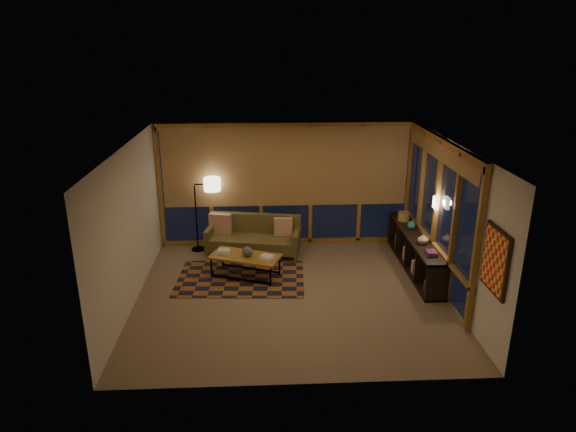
{
  "coord_description": "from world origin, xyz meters",
  "views": [
    {
      "loc": [
        -0.48,
        -8.2,
        4.38
      ],
      "look_at": [
        -0.04,
        0.62,
        1.29
      ],
      "focal_mm": 32.0,
      "sensor_mm": 36.0,
      "label": 1
    }
  ],
  "objects_px": {
    "coffee_table": "(246,266)",
    "sofa": "(253,236)",
    "bookshelf": "(415,252)",
    "floor_lamp": "(196,214)"
  },
  "relations": [
    {
      "from": "coffee_table",
      "to": "sofa",
      "type": "bearing_deg",
      "value": 103.94
    },
    {
      "from": "sofa",
      "to": "floor_lamp",
      "type": "bearing_deg",
      "value": 176.84
    },
    {
      "from": "floor_lamp",
      "to": "coffee_table",
      "type": "bearing_deg",
      "value": -51.52
    },
    {
      "from": "bookshelf",
      "to": "sofa",
      "type": "bearing_deg",
      "value": 164.49
    },
    {
      "from": "sofa",
      "to": "bookshelf",
      "type": "distance_m",
      "value": 3.32
    },
    {
      "from": "coffee_table",
      "to": "floor_lamp",
      "type": "distance_m",
      "value": 1.84
    },
    {
      "from": "sofa",
      "to": "coffee_table",
      "type": "distance_m",
      "value": 1.11
    },
    {
      "from": "coffee_table",
      "to": "floor_lamp",
      "type": "xyz_separation_m",
      "value": [
        -1.07,
        1.38,
        0.59
      ]
    },
    {
      "from": "sofa",
      "to": "coffee_table",
      "type": "xyz_separation_m",
      "value": [
        -0.14,
        -1.08,
        -0.18
      ]
    },
    {
      "from": "coffee_table",
      "to": "floor_lamp",
      "type": "bearing_deg",
      "value": 149.14
    }
  ]
}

